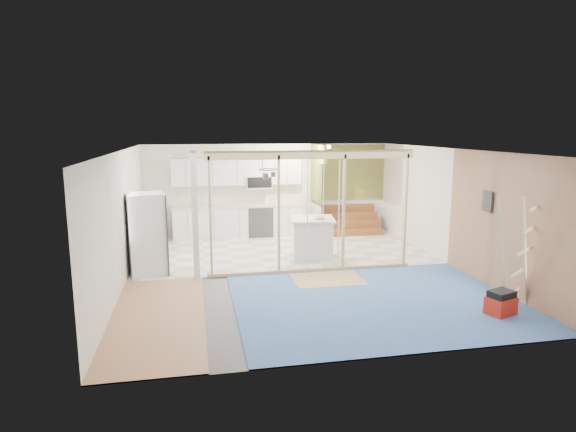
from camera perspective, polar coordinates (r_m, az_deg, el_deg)
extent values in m
cube|color=slate|center=(10.31, 1.12, -6.75)|extent=(7.00, 8.00, 0.01)
cube|color=white|center=(9.86, 1.18, 7.84)|extent=(7.00, 8.00, 0.01)
cube|color=white|center=(13.90, -2.37, 3.17)|extent=(7.00, 0.01, 2.60)
cube|color=white|center=(6.25, 9.03, -5.83)|extent=(7.00, 0.01, 2.60)
cube|color=white|center=(9.88, -19.10, -0.31)|extent=(0.01, 8.00, 2.60)
cube|color=white|center=(11.27, 18.81, 0.96)|extent=(0.01, 8.00, 2.60)
cube|color=white|center=(12.19, -0.88, -4.00)|extent=(7.00, 4.00, 0.02)
cube|color=#4A68B4|center=(8.77, 10.47, -9.97)|extent=(5.00, 4.00, 0.02)
cube|color=tan|center=(8.23, -15.18, -11.56)|extent=(1.50, 4.00, 0.02)
cube|color=tan|center=(9.86, 4.74, -7.47)|extent=(1.40, 1.00, 0.01)
cube|color=tan|center=(9.94, 2.88, 7.27)|extent=(4.40, 0.09, 0.18)
cube|color=tan|center=(10.36, 2.76, -6.39)|extent=(4.40, 0.09, 0.06)
cube|color=silver|center=(9.78, -10.96, -0.03)|extent=(0.12, 0.14, 2.60)
cube|color=tan|center=(9.78, -9.20, 0.03)|extent=(0.04, 0.09, 2.40)
cube|color=tan|center=(9.93, -1.11, 0.31)|extent=(0.05, 0.09, 2.40)
cube|color=tan|center=(10.26, 6.62, 0.57)|extent=(0.04, 0.09, 2.40)
cube|color=tan|center=(10.77, 13.73, 0.80)|extent=(0.04, 0.09, 2.40)
cylinder|color=silver|center=(10.03, 2.30, -0.06)|extent=(0.02, 0.02, 2.35)
cylinder|color=silver|center=(10.26, 6.04, 0.13)|extent=(0.02, 0.02, 2.35)
cylinder|color=silver|center=(10.15, 4.18, 0.04)|extent=(0.02, 0.02, 2.35)
cube|color=white|center=(13.63, -5.89, -0.68)|extent=(3.60, 0.60, 0.88)
cube|color=beige|center=(13.55, -5.93, 1.25)|extent=(3.66, 0.64, 0.05)
cube|color=white|center=(12.54, -15.94, -1.98)|extent=(0.60, 1.60, 0.88)
cube|color=beige|center=(12.46, -16.04, 0.11)|extent=(0.64, 1.64, 0.05)
cube|color=white|center=(13.55, -6.05, 5.28)|extent=(3.60, 0.34, 0.75)
cube|color=white|center=(13.61, -3.49, 4.07)|extent=(0.72, 0.38, 0.36)
cube|color=black|center=(13.42, -3.38, 3.98)|extent=(0.68, 0.02, 0.30)
cube|color=olive|center=(13.66, 3.32, 5.15)|extent=(0.10, 0.90, 1.60)
cube|color=silver|center=(13.85, 3.26, -0.42)|extent=(0.10, 0.90, 0.90)
cube|color=olive|center=(12.95, 4.13, 7.30)|extent=(0.10, 0.50, 0.50)
cube|color=olive|center=(14.38, 7.17, 5.15)|extent=(2.20, 0.04, 1.60)
cube|color=silver|center=(14.55, 7.05, 0.04)|extent=(2.20, 0.04, 0.90)
cube|color=brown|center=(13.89, 7.81, -1.94)|extent=(1.70, 0.26, 0.20)
cube|color=brown|center=(14.09, 7.49, -0.93)|extent=(1.70, 0.26, 0.20)
cube|color=brown|center=(14.29, 7.18, 0.06)|extent=(1.70, 0.26, 0.20)
cube|color=brown|center=(14.50, 6.87, 1.01)|extent=(1.70, 0.26, 0.20)
torus|color=black|center=(11.71, -2.27, 5.53)|extent=(0.52, 0.52, 0.02)
cylinder|color=black|center=(11.67, -3.01, 6.74)|extent=(0.01, 0.01, 0.50)
cylinder|color=black|center=(11.71, -1.55, 6.76)|extent=(0.01, 0.01, 0.50)
cylinder|color=#3A3A3F|center=(11.61, -2.68, 4.74)|extent=(0.14, 0.14, 0.14)
cylinder|color=#3A3A3F|center=(11.84, -1.76, 4.95)|extent=(0.12, 0.12, 0.12)
cube|color=#A37558|center=(9.61, 24.62, -0.97)|extent=(0.02, 4.00, 2.60)
cube|color=#3A3A3F|center=(10.01, 22.55, 1.63)|extent=(0.04, 0.30, 0.40)
cylinder|color=#FFEABF|center=(13.11, 4.39, 8.16)|extent=(0.32, 0.32, 0.08)
cube|color=white|center=(10.46, -16.40, -2.07)|extent=(0.88, 0.86, 1.72)
cube|color=#3A3A3F|center=(10.43, -14.42, -2.00)|extent=(0.17, 0.67, 1.68)
cube|color=silver|center=(11.36, 2.91, -2.82)|extent=(1.02, 1.02, 0.89)
cube|color=beige|center=(11.26, 2.94, -0.37)|extent=(1.14, 1.14, 0.05)
imported|color=silver|center=(11.14, 3.81, -0.20)|extent=(0.24, 0.24, 0.06)
imported|color=silver|center=(13.49, -10.03, 1.81)|extent=(0.11, 0.11, 0.27)
imported|color=white|center=(13.67, -2.65, 1.93)|extent=(0.13, 0.13, 0.21)
cube|color=#B61F10|center=(8.75, 23.90, -9.74)|extent=(0.52, 0.45, 0.31)
cube|color=black|center=(8.69, 24.00, -8.44)|extent=(0.47, 0.40, 0.11)
cube|color=#D3B381|center=(8.75, 24.01, -4.09)|extent=(0.44, 0.23, 1.93)
cube|color=#D3B381|center=(9.00, 26.23, -3.88)|extent=(0.44, 0.23, 1.93)
cube|color=#D3B381|center=(9.10, 25.07, -8.35)|extent=(0.44, 0.23, 0.13)
cube|color=#D3B381|center=(9.04, 25.65, -6.05)|extent=(0.44, 0.23, 0.13)
cube|color=#D3B381|center=(8.99, 26.23, -3.72)|extent=(0.44, 0.23, 0.13)
cube|color=#D3B381|center=(8.96, 26.81, -1.37)|extent=(0.44, 0.23, 0.13)
cube|color=#D3B381|center=(8.95, 27.40, 0.98)|extent=(0.44, 0.23, 0.13)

